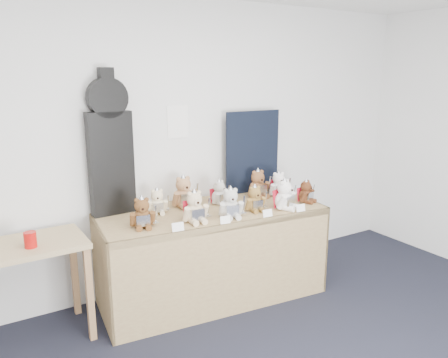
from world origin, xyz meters
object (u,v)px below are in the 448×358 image
side_table (18,262)px  teddy_front_far_left (142,214)px  teddy_back_centre_left (184,193)px  teddy_front_right (255,200)px  teddy_front_end (306,192)px  teddy_back_centre_right (220,193)px  teddy_back_end (279,185)px  teddy_front_far_right (285,196)px  teddy_back_left (157,202)px  teddy_back_right (258,185)px  guitar_case (110,145)px  teddy_front_centre (231,204)px  display_table (215,231)px  teddy_front_left (195,208)px  red_cup (30,240)px

side_table → teddy_front_far_left: bearing=-14.4°
teddy_back_centre_left → teddy_front_right: bearing=-42.2°
teddy_front_end → teddy_back_centre_right: teddy_back_centre_right is taller
teddy_back_end → side_table: bearing=-168.6°
teddy_front_far_left → teddy_front_far_right: teddy_front_far_right is taller
teddy_back_left → teddy_back_end: size_ratio=0.89×
teddy_front_far_right → teddy_back_right: 0.45m
guitar_case → teddy_front_centre: 1.13m
side_table → teddy_front_end: (2.47, -0.34, 0.26)m
display_table → teddy_front_far_left: teddy_front_far_left is taller
display_table → teddy_back_centre_right: (0.16, 0.19, 0.28)m
teddy_back_centre_left → teddy_back_centre_right: bearing=-16.9°
teddy_front_far_left → teddy_front_far_right: 1.28m
side_table → teddy_back_end: (2.38, -0.04, 0.27)m
teddy_front_end → teddy_back_centre_right: bearing=135.0°
display_table → teddy_front_left: bearing=-146.3°
teddy_front_right → teddy_back_end: 0.55m
side_table → teddy_front_left: teddy_front_left is taller
teddy_front_centre → teddy_front_left: bearing=-174.5°
teddy_back_end → teddy_back_right: bearing=169.2°
teddy_front_left → teddy_back_left: bearing=117.8°
display_table → teddy_front_far_right: teddy_front_far_right is taller
guitar_case → teddy_back_centre_right: guitar_case is taller
teddy_back_centre_right → teddy_back_end: 0.64m
red_cup → teddy_back_left: (1.05, 0.16, 0.08)m
side_table → teddy_front_centre: bearing=-13.8°
teddy_front_far_left → teddy_front_right: 1.01m
side_table → teddy_front_end: 2.51m
teddy_front_left → teddy_back_centre_left: 0.44m
guitar_case → teddy_front_left: bearing=-51.8°
teddy_back_right → teddy_front_end: bearing=-51.5°
teddy_back_right → red_cup: bearing=-174.3°
side_table → guitar_case: 1.15m
teddy_back_left → teddy_back_right: size_ratio=0.81×
teddy_front_right → teddy_front_end: 0.57m
guitar_case → teddy_back_right: size_ratio=4.01×
teddy_front_end → teddy_back_right: bearing=108.6°
teddy_back_centre_right → teddy_back_right: teddy_back_right is taller
teddy_front_left → teddy_back_left: size_ratio=1.21×
display_table → teddy_back_end: 0.86m
teddy_back_centre_left → teddy_back_end: (0.96, -0.17, -0.02)m
teddy_back_left → teddy_back_right: (1.05, -0.03, 0.02)m
guitar_case → side_table: bearing=-165.6°
display_table → teddy_back_centre_left: teddy_back_centre_left is taller
teddy_front_centre → teddy_back_centre_right: (0.12, 0.38, -0.02)m
teddy_back_centre_left → side_table: bearing=-174.9°
teddy_front_end → teddy_back_end: 0.31m
teddy_front_far_left → teddy_back_right: (1.29, 0.25, 0.01)m
side_table → teddy_front_far_right: teddy_front_far_right is taller
teddy_front_end → teddy_back_left: (-1.33, 0.41, 0.00)m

